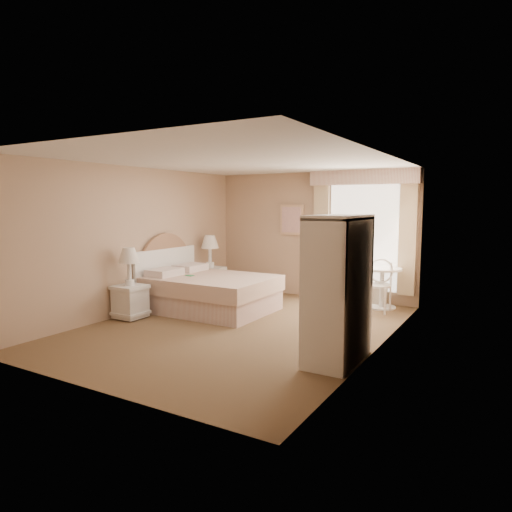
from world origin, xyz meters
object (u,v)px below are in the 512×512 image
Objects in this scene: nightstand_near at (130,292)px; armoire at (339,301)px; bed at (207,291)px; nightstand_far at (210,273)px; cafe_chair at (379,281)px; round_table at (382,281)px.

armoire is at bearing -3.64° from nightstand_near.
bed is 1.21× the size of armoire.
armoire reaches higher than bed.
nightstand_far is 1.32× the size of cafe_chair.
bed is at bearing 57.37° from nightstand_near.
bed is 1.34m from nightstand_near.
nightstand_near is at bearing -139.68° from round_table.
cafe_chair is at bearing -85.10° from round_table.
bed is 3.15m from round_table.
cafe_chair is 2.82m from armoire.
round_table is at bearing 95.53° from armoire.
cafe_chair is at bearing 95.59° from armoire.
nightstand_far is 3.41m from round_table.
round_table is 0.42× the size of armoire.
armoire is (0.30, -3.08, 0.24)m from round_table.
nightstand_near is at bearing -142.55° from cafe_chair.
nightstand_near is 1.25× the size of cafe_chair.
nightstand_near is 4.40m from round_table.
bed reaches higher than nightstand_far.
bed is 2.89× the size of round_table.
nightstand_near is at bearing -122.63° from bed.
nightstand_far is 4.41m from armoire.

